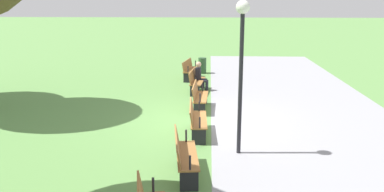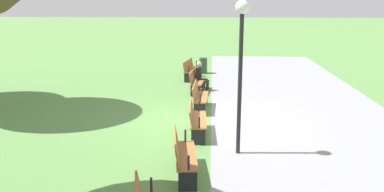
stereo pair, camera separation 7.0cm
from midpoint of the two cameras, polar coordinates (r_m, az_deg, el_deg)
name	(u,v)px [view 1 (the left image)]	position (r m, az deg, el deg)	size (l,w,h in m)	color
ground_plane	(201,121)	(12.41, 1.08, -3.60)	(120.00, 120.00, 0.00)	#5B8C47
path_paving	(308,122)	(12.77, 16.26, -3.64)	(27.32, 6.01, 0.01)	#939399
bench_0	(190,69)	(18.49, -0.39, 3.88)	(1.72, 0.76, 0.89)	#996633
bench_1	(196,81)	(15.99, 0.46, 2.23)	(1.71, 0.65, 0.89)	#996633
bench_2	(199,96)	(13.51, 0.85, -0.03)	(1.68, 0.53, 0.89)	#996633
bench_3	(196,119)	(11.05, 0.45, -3.31)	(1.68, 0.53, 0.89)	#996633
bench_4	(184,154)	(8.66, -1.41, -8.39)	(1.71, 0.65, 0.89)	#996633
person_seated	(200,75)	(16.20, 1.09, 2.99)	(0.36, 0.54, 1.20)	black
lamp_post	(242,48)	(9.36, 6.94, 6.82)	(0.32, 0.32, 3.71)	black
trash_bin	(202,66)	(19.92, 1.38, 4.40)	(0.40, 0.40, 0.79)	#2D512D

